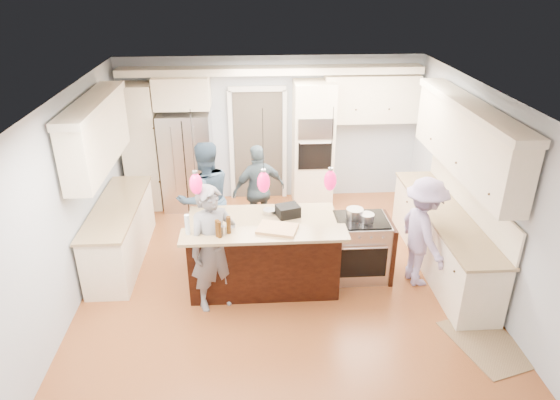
# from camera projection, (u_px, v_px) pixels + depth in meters

# --- Properties ---
(ground_plane) EXTENTS (6.00, 6.00, 0.00)m
(ground_plane) POSITION_uv_depth(u_px,v_px,m) (282.00, 282.00, 7.18)
(ground_plane) COLOR #AC5F2F
(ground_plane) RESTS_ON ground
(room_shell) EXTENTS (5.54, 6.04, 2.72)m
(room_shell) POSITION_uv_depth(u_px,v_px,m) (282.00, 165.00, 6.40)
(room_shell) COLOR #B2BCC6
(room_shell) RESTS_ON ground
(refrigerator) EXTENTS (0.90, 0.70, 1.80)m
(refrigerator) POSITION_uv_depth(u_px,v_px,m) (187.00, 161.00, 9.08)
(refrigerator) COLOR #B7B7BC
(refrigerator) RESTS_ON ground
(oven_column) EXTENTS (0.72, 0.69, 2.30)m
(oven_column) POSITION_uv_depth(u_px,v_px,m) (313.00, 145.00, 9.13)
(oven_column) COLOR #FBE8CB
(oven_column) RESTS_ON ground
(back_upper_cabinets) EXTENTS (5.30, 0.61, 2.54)m
(back_upper_cabinets) POSITION_uv_depth(u_px,v_px,m) (230.00, 117.00, 8.91)
(back_upper_cabinets) COLOR #FBE8CB
(back_upper_cabinets) RESTS_ON ground
(right_counter_run) EXTENTS (0.64, 3.10, 2.51)m
(right_counter_run) POSITION_uv_depth(u_px,v_px,m) (451.00, 203.00, 7.13)
(right_counter_run) COLOR #FBE8CB
(right_counter_run) RESTS_ON ground
(left_cabinets) EXTENTS (0.64, 2.30, 2.51)m
(left_cabinets) POSITION_uv_depth(u_px,v_px,m) (112.00, 197.00, 7.31)
(left_cabinets) COLOR #FBE8CB
(left_cabinets) RESTS_ON ground
(kitchen_island) EXTENTS (2.10, 1.46, 1.12)m
(kitchen_island) POSITION_uv_depth(u_px,v_px,m) (264.00, 251.00, 7.02)
(kitchen_island) COLOR black
(kitchen_island) RESTS_ON ground
(island_range) EXTENTS (0.82, 0.71, 0.92)m
(island_range) POSITION_uv_depth(u_px,v_px,m) (361.00, 247.00, 7.18)
(island_range) COLOR #B7B7BC
(island_range) RESTS_ON ground
(pendant_lights) EXTENTS (1.75, 0.15, 1.03)m
(pendant_lights) POSITION_uv_depth(u_px,v_px,m) (264.00, 182.00, 5.93)
(pendant_lights) COLOR black
(pendant_lights) RESTS_ON ground
(person_bar_end) EXTENTS (0.75, 0.65, 1.74)m
(person_bar_end) POSITION_uv_depth(u_px,v_px,m) (213.00, 249.00, 6.35)
(person_bar_end) COLOR slate
(person_bar_end) RESTS_ON ground
(person_far_left) EXTENTS (1.09, 0.98, 1.82)m
(person_far_left) POSITION_uv_depth(u_px,v_px,m) (206.00, 199.00, 7.59)
(person_far_left) COLOR #324962
(person_far_left) RESTS_ON ground
(person_far_right) EXTENTS (0.98, 0.66, 1.55)m
(person_far_right) POSITION_uv_depth(u_px,v_px,m) (259.00, 190.00, 8.22)
(person_far_right) COLOR #4B5F69
(person_far_right) RESTS_ON ground
(person_range_side) EXTENTS (0.75, 1.11, 1.60)m
(person_range_side) POSITION_uv_depth(u_px,v_px,m) (423.00, 232.00, 6.88)
(person_range_side) COLOR #A08EC0
(person_range_side) RESTS_ON ground
(floor_rug) EXTENTS (0.98, 1.21, 0.01)m
(floor_rug) POSITION_uv_depth(u_px,v_px,m) (487.00, 343.00, 6.02)
(floor_rug) COLOR olive
(floor_rug) RESTS_ON ground
(water_bottle) EXTENTS (0.07, 0.07, 0.27)m
(water_bottle) POSITION_uv_depth(u_px,v_px,m) (187.00, 225.00, 6.12)
(water_bottle) COLOR silver
(water_bottle) RESTS_ON kitchen_island
(beer_bottle_a) EXTENTS (0.07, 0.07, 0.22)m
(beer_bottle_a) POSITION_uv_depth(u_px,v_px,m) (217.00, 228.00, 6.08)
(beer_bottle_a) COLOR #3F230B
(beer_bottle_a) RESTS_ON kitchen_island
(beer_bottle_b) EXTENTS (0.07, 0.07, 0.22)m
(beer_bottle_b) POSITION_uv_depth(u_px,v_px,m) (219.00, 230.00, 6.06)
(beer_bottle_b) COLOR #3F230B
(beer_bottle_b) RESTS_ON kitchen_island
(beer_bottle_c) EXTENTS (0.07, 0.07, 0.23)m
(beer_bottle_c) POSITION_uv_depth(u_px,v_px,m) (229.00, 225.00, 6.15)
(beer_bottle_c) COLOR #3F230B
(beer_bottle_c) RESTS_ON kitchen_island
(drink_can) EXTENTS (0.07, 0.07, 0.11)m
(drink_can) POSITION_uv_depth(u_px,v_px,m) (223.00, 230.00, 6.15)
(drink_can) COLOR #B7B7BC
(drink_can) RESTS_ON kitchen_island
(cutting_board) EXTENTS (0.57, 0.47, 0.04)m
(cutting_board) POSITION_uv_depth(u_px,v_px,m) (277.00, 229.00, 6.26)
(cutting_board) COLOR tan
(cutting_board) RESTS_ON kitchen_island
(pot_large) EXTENTS (0.24, 0.24, 0.14)m
(pot_large) POSITION_uv_depth(u_px,v_px,m) (355.00, 213.00, 6.98)
(pot_large) COLOR #B7B7BC
(pot_large) RESTS_ON island_range
(pot_small) EXTENTS (0.21, 0.21, 0.10)m
(pot_small) POSITION_uv_depth(u_px,v_px,m) (367.00, 217.00, 6.91)
(pot_small) COLOR #B7B7BC
(pot_small) RESTS_ON island_range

